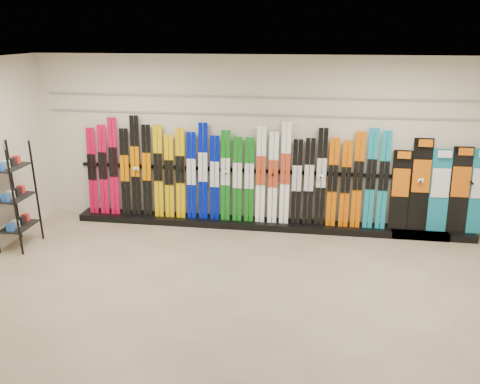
# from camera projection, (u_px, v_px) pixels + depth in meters

# --- Properties ---
(floor) EXTENTS (8.00, 8.00, 0.00)m
(floor) POSITION_uv_depth(u_px,v_px,m) (238.00, 293.00, 6.35)
(floor) COLOR gray
(floor) RESTS_ON ground
(back_wall) EXTENTS (8.00, 0.00, 8.00)m
(back_wall) POSITION_uv_depth(u_px,v_px,m) (258.00, 143.00, 8.20)
(back_wall) COLOR beige
(back_wall) RESTS_ON floor
(ceiling) EXTENTS (8.00, 8.00, 0.00)m
(ceiling) POSITION_uv_depth(u_px,v_px,m) (237.00, 65.00, 5.37)
(ceiling) COLOR silver
(ceiling) RESTS_ON back_wall
(ski_rack_base) EXTENTS (8.00, 0.40, 0.12)m
(ski_rack_base) POSITION_uv_depth(u_px,v_px,m) (269.00, 224.00, 8.43)
(ski_rack_base) COLOR black
(ski_rack_base) RESTS_ON floor
(skis) EXTENTS (5.38, 0.20, 1.83)m
(skis) POSITION_uv_depth(u_px,v_px,m) (231.00, 176.00, 8.27)
(skis) COLOR #C10532
(skis) RESTS_ON ski_rack_base
(snowboards) EXTENTS (1.60, 0.24, 1.57)m
(snowboards) POSITION_uv_depth(u_px,v_px,m) (440.00, 189.00, 7.86)
(snowboards) COLOR black
(snowboards) RESTS_ON ski_rack_base
(accessory_rack) EXTENTS (0.40, 0.60, 1.72)m
(accessory_rack) POSITION_uv_depth(u_px,v_px,m) (14.00, 197.00, 7.46)
(accessory_rack) COLOR black
(accessory_rack) RESTS_ON floor
(slatwall_rail_0) EXTENTS (7.60, 0.02, 0.03)m
(slatwall_rail_0) POSITION_uv_depth(u_px,v_px,m) (259.00, 115.00, 8.02)
(slatwall_rail_0) COLOR gray
(slatwall_rail_0) RESTS_ON back_wall
(slatwall_rail_1) EXTENTS (7.60, 0.02, 0.03)m
(slatwall_rail_1) POSITION_uv_depth(u_px,v_px,m) (259.00, 97.00, 7.92)
(slatwall_rail_1) COLOR gray
(slatwall_rail_1) RESTS_ON back_wall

